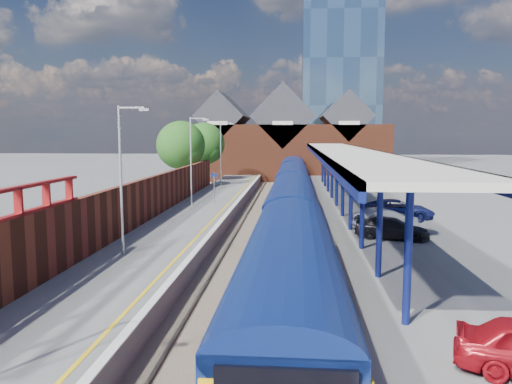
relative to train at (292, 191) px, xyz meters
The scene contains 22 objects.
ground 6.90m from the train, 103.15° to the left, with size 240.00×240.00×0.00m, color #5B5B5E.
ballast_bed 4.43m from the train, 112.48° to the right, with size 6.00×76.00×0.06m, color #473D33.
rails 4.39m from the train, 112.48° to the right, with size 4.51×76.00×0.14m.
left_platform 8.03m from the train, 152.71° to the right, with size 5.00×76.00×1.00m, color #565659.
right_platform 6.00m from the train, 38.68° to the right, with size 6.00×76.00×1.00m, color #565659.
coping_left 5.98m from the train, 142.15° to the right, with size 0.30×76.00×0.05m, color silver.
coping_right 4.12m from the train, 65.34° to the right, with size 0.30×76.00×0.05m, color silver.
yellow_line 6.46m from the train, 145.46° to the right, with size 0.14×76.00×0.01m, color yellow.
train is the anchor object (origin of this frame).
canopy 5.34m from the train, 22.57° to the right, with size 4.50×52.00×4.48m.
lamp_post_b 19.49m from the train, 114.04° to the right, with size 1.48×0.18×7.00m.
lamp_post_c 8.52m from the train, 168.43° to the right, with size 1.48×0.18×7.00m.
lamp_post_d 16.65m from the train, 118.63° to the left, with size 1.48×0.18×7.00m.
platform_sign 6.53m from the train, behind, with size 0.55×0.08×2.50m.
brick_wall 13.91m from the train, 133.61° to the right, with size 0.35×50.00×3.86m.
station_building 34.58m from the train, 92.49° to the left, with size 30.00×12.12×13.78m.
glass_tower 59.83m from the train, 81.42° to the left, with size 14.20×14.20×40.30m.
tree_near 17.38m from the train, 133.92° to the left, with size 5.20×5.20×8.10m.
tree_far 23.24m from the train, 118.11° to the left, with size 5.20×5.20×8.10m.
parked_car_silver 11.82m from the train, 61.79° to the right, with size 1.35×3.86×1.27m, color silver.
parked_car_dark 14.19m from the train, 67.30° to the right, with size 1.62×3.98×1.16m, color black.
parked_car_blue 9.80m from the train, 44.34° to the right, with size 2.21×4.80×1.33m, color navy.
Camera 1 is at (1.61, -16.75, 6.69)m, focal length 35.00 mm.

